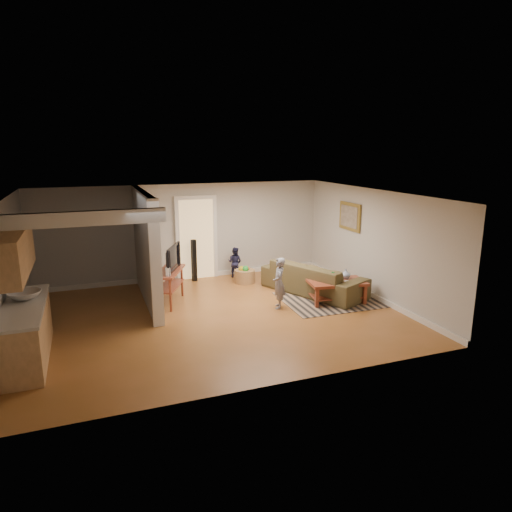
# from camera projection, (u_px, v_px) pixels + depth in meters

# --- Properties ---
(ground) EXTENTS (7.50, 7.50, 0.00)m
(ground) POSITION_uv_depth(u_px,v_px,m) (217.00, 316.00, 9.44)
(ground) COLOR brown
(ground) RESTS_ON ground
(room_shell) EXTENTS (7.54, 6.02, 2.52)m
(room_shell) POSITION_uv_depth(u_px,v_px,m) (158.00, 247.00, 9.13)
(room_shell) COLOR beige
(room_shell) RESTS_ON ground
(area_rug) EXTENTS (2.50, 1.86, 0.01)m
(area_rug) POSITION_uv_depth(u_px,v_px,m) (335.00, 299.00, 10.50)
(area_rug) COLOR black
(area_rug) RESTS_ON ground
(sofa) EXTENTS (1.97, 2.74, 0.75)m
(sofa) POSITION_uv_depth(u_px,v_px,m) (313.00, 293.00, 10.96)
(sofa) COLOR #4A4225
(sofa) RESTS_ON ground
(coffee_table) EXTENTS (1.36, 0.93, 0.75)m
(coffee_table) POSITION_uv_depth(u_px,v_px,m) (337.00, 285.00, 10.26)
(coffee_table) COLOR maroon
(coffee_table) RESTS_ON ground
(tv_console) EXTENTS (0.92, 1.29, 1.04)m
(tv_console) POSITION_uv_depth(u_px,v_px,m) (170.00, 273.00, 10.07)
(tv_console) COLOR maroon
(tv_console) RESTS_ON ground
(speaker_left) EXTENTS (0.11, 0.11, 0.90)m
(speaker_left) POSITION_uv_depth(u_px,v_px,m) (158.00, 285.00, 10.09)
(speaker_left) COLOR black
(speaker_left) RESTS_ON ground
(speaker_right) EXTENTS (0.14, 0.14, 1.10)m
(speaker_right) POSITION_uv_depth(u_px,v_px,m) (194.00, 260.00, 11.83)
(speaker_right) COLOR black
(speaker_right) RESTS_ON ground
(toy_basket) EXTENTS (0.52, 0.52, 0.47)m
(toy_basket) POSITION_uv_depth(u_px,v_px,m) (245.00, 275.00, 11.74)
(toy_basket) COLOR #966941
(toy_basket) RESTS_ON ground
(child) EXTENTS (0.39, 0.48, 1.12)m
(child) POSITION_uv_depth(u_px,v_px,m) (279.00, 308.00, 9.95)
(child) COLOR gray
(child) RESTS_ON ground
(toddler) EXTENTS (0.50, 0.50, 0.82)m
(toddler) POSITION_uv_depth(u_px,v_px,m) (235.00, 277.00, 12.29)
(toddler) COLOR #1E1F40
(toddler) RESTS_ON ground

